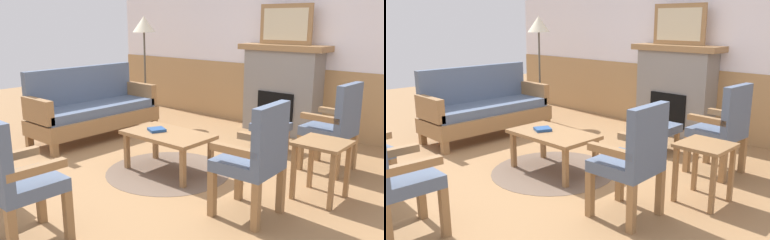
% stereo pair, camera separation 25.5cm
% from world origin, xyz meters
% --- Properties ---
extents(ground_plane, '(14.00, 14.00, 0.00)m').
position_xyz_m(ground_plane, '(0.00, 0.00, 0.00)').
color(ground_plane, '#997047').
extents(wall_back, '(7.20, 0.14, 2.70)m').
position_xyz_m(wall_back, '(0.00, 2.60, 1.31)').
color(wall_back, white).
rests_on(wall_back, ground_plane).
extents(fireplace, '(1.30, 0.44, 1.28)m').
position_xyz_m(fireplace, '(0.00, 2.35, 0.65)').
color(fireplace, gray).
rests_on(fireplace, ground_plane).
extents(framed_picture, '(0.80, 0.04, 0.56)m').
position_xyz_m(framed_picture, '(0.00, 2.35, 1.56)').
color(framed_picture, olive).
rests_on(framed_picture, fireplace).
extents(couch, '(0.70, 1.80, 0.98)m').
position_xyz_m(couch, '(-1.86, 0.38, 0.40)').
color(couch, olive).
rests_on(couch, ground_plane).
extents(coffee_table, '(0.96, 0.56, 0.44)m').
position_xyz_m(coffee_table, '(-0.11, 0.08, 0.39)').
color(coffee_table, olive).
rests_on(coffee_table, ground_plane).
extents(round_rug, '(1.35, 1.35, 0.01)m').
position_xyz_m(round_rug, '(-0.11, 0.08, 0.00)').
color(round_rug, brown).
rests_on(round_rug, ground_plane).
extents(book_on_table, '(0.22, 0.22, 0.03)m').
position_xyz_m(book_on_table, '(-0.25, 0.06, 0.46)').
color(book_on_table, navy).
rests_on(book_on_table, coffee_table).
extents(footstool, '(0.40, 0.40, 0.36)m').
position_xyz_m(footstool, '(0.34, 1.48, 0.28)').
color(footstool, olive).
rests_on(footstool, ground_plane).
extents(armchair_near_fireplace, '(0.50, 0.50, 0.98)m').
position_xyz_m(armchair_near_fireplace, '(1.17, -0.20, 0.54)').
color(armchair_near_fireplace, olive).
rests_on(armchair_near_fireplace, ground_plane).
extents(armchair_by_window_left, '(0.50, 0.50, 0.98)m').
position_xyz_m(armchair_by_window_left, '(1.23, 1.28, 0.54)').
color(armchair_by_window_left, olive).
rests_on(armchair_by_window_left, ground_plane).
extents(armchair_front_left, '(0.50, 0.50, 0.98)m').
position_xyz_m(armchair_front_left, '(0.11, -1.71, 0.54)').
color(armchair_front_left, olive).
rests_on(armchair_front_left, ground_plane).
extents(side_table, '(0.44, 0.44, 0.55)m').
position_xyz_m(side_table, '(1.43, 0.51, 0.43)').
color(side_table, olive).
rests_on(side_table, ground_plane).
extents(floor_lamp_by_couch, '(0.36, 0.36, 1.68)m').
position_xyz_m(floor_lamp_by_couch, '(-2.09, 1.59, 1.45)').
color(floor_lamp_by_couch, '#332D28').
rests_on(floor_lamp_by_couch, ground_plane).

